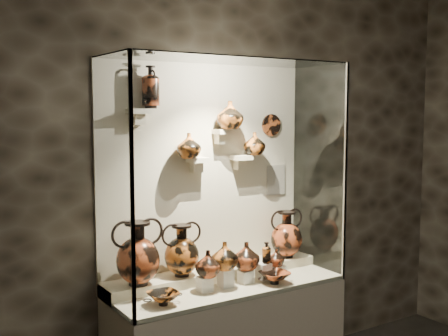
% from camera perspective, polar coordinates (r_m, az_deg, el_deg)
% --- Properties ---
extents(wall_back, '(5.00, 0.02, 3.20)m').
position_cam_1_polar(wall_back, '(4.17, -2.04, -0.39)').
color(wall_back, '#2D251C').
rests_on(wall_back, ground).
extents(front_tier, '(1.68, 0.58, 0.03)m').
position_cam_1_polar(front_tier, '(4.07, 0.36, -11.88)').
color(front_tier, beige).
rests_on(front_tier, plinth).
extents(rear_tier, '(1.70, 0.25, 0.10)m').
position_cam_1_polar(rear_tier, '(4.20, -0.97, -10.81)').
color(rear_tier, beige).
rests_on(rear_tier, plinth).
extents(back_panel, '(1.70, 0.03, 1.60)m').
position_cam_1_polar(back_panel, '(4.17, -2.00, -0.40)').
color(back_panel, beige).
rests_on(back_panel, plinth).
extents(glass_front, '(1.70, 0.01, 1.60)m').
position_cam_1_polar(glass_front, '(3.66, 2.90, -1.29)').
color(glass_front, white).
rests_on(glass_front, plinth).
extents(glass_left, '(0.01, 0.60, 1.60)m').
position_cam_1_polar(glass_left, '(3.51, -11.28, -1.69)').
color(glass_left, white).
rests_on(glass_left, plinth).
extents(glass_right, '(0.01, 0.60, 1.60)m').
position_cam_1_polar(glass_right, '(4.42, 9.60, -0.12)').
color(glass_right, white).
rests_on(glass_right, plinth).
extents(glass_top, '(1.70, 0.60, 0.01)m').
position_cam_1_polar(glass_top, '(3.89, 0.37, 10.90)').
color(glass_top, white).
rests_on(glass_top, back_panel).
extents(frame_post_left, '(0.02, 0.02, 1.60)m').
position_cam_1_polar(frame_post_left, '(3.25, -9.31, -2.26)').
color(frame_post_left, gray).
rests_on(frame_post_left, plinth).
extents(frame_post_right, '(0.02, 0.02, 1.60)m').
position_cam_1_polar(frame_post_right, '(4.20, 12.20, -0.47)').
color(frame_post_right, gray).
rests_on(frame_post_right, plinth).
extents(pedestal_a, '(0.09, 0.09, 0.10)m').
position_cam_1_polar(pedestal_a, '(3.90, -2.00, -11.69)').
color(pedestal_a, silver).
rests_on(pedestal_a, front_tier).
extents(pedestal_b, '(0.09, 0.09, 0.13)m').
position_cam_1_polar(pedestal_b, '(3.98, 0.14, -11.09)').
color(pedestal_b, silver).
rests_on(pedestal_b, front_tier).
extents(pedestal_c, '(0.09, 0.09, 0.09)m').
position_cam_1_polar(pedestal_c, '(4.07, 2.19, -10.97)').
color(pedestal_c, silver).
rests_on(pedestal_c, front_tier).
extents(pedestal_d, '(0.09, 0.09, 0.12)m').
position_cam_1_polar(pedestal_d, '(4.16, 4.03, -10.41)').
color(pedestal_d, silver).
rests_on(pedestal_d, front_tier).
extents(pedestal_e, '(0.09, 0.09, 0.08)m').
position_cam_1_polar(pedestal_e, '(4.25, 5.56, -10.36)').
color(pedestal_e, silver).
rests_on(pedestal_e, front_tier).
extents(bracket_ul, '(0.14, 0.12, 0.04)m').
position_cam_1_polar(bracket_ul, '(3.82, -8.59, 5.73)').
color(bracket_ul, beige).
rests_on(bracket_ul, back_panel).
extents(bracket_ca, '(0.14, 0.12, 0.04)m').
position_cam_1_polar(bracket_ca, '(4.04, -2.68, 0.83)').
color(bracket_ca, beige).
rests_on(bracket_ca, back_panel).
extents(bracket_cb, '(0.10, 0.12, 0.04)m').
position_cam_1_polar(bracket_cb, '(4.13, -0.29, 3.72)').
color(bracket_cb, beige).
rests_on(bracket_cb, back_panel).
extents(bracket_cc, '(0.14, 0.12, 0.04)m').
position_cam_1_polar(bracket_cc, '(4.24, 1.76, 1.07)').
color(bracket_cc, beige).
rests_on(bracket_cc, back_panel).
extents(amphora_left, '(0.36, 0.36, 0.43)m').
position_cam_1_polar(amphora_left, '(3.79, -8.71, -8.54)').
color(amphora_left, '#A1411F').
rests_on(amphora_left, rear_tier).
extents(amphora_mid, '(0.30, 0.30, 0.37)m').
position_cam_1_polar(amphora_mid, '(3.97, -4.34, -8.31)').
color(amphora_mid, '#B35B1F').
rests_on(amphora_mid, rear_tier).
extents(amphora_right, '(0.30, 0.30, 0.37)m').
position_cam_1_polar(amphora_right, '(4.48, 6.35, -6.68)').
color(amphora_right, '#A1411F').
rests_on(amphora_right, rear_tier).
extents(jug_a, '(0.23, 0.23, 0.18)m').
position_cam_1_polar(jug_a, '(3.85, -1.65, -9.69)').
color(jug_a, '#A1411F').
rests_on(jug_a, pedestal_a).
extents(jug_b, '(0.23, 0.23, 0.19)m').
position_cam_1_polar(jug_b, '(3.91, 0.05, -8.90)').
color(jug_b, '#B35B1F').
rests_on(jug_b, pedestal_b).
extents(jug_c, '(0.20, 0.20, 0.20)m').
position_cam_1_polar(jug_c, '(4.05, 2.26, -8.92)').
color(jug_c, '#A1411F').
rests_on(jug_c, pedestal_c).
extents(jug_e, '(0.13, 0.13, 0.13)m').
position_cam_1_polar(jug_e, '(4.20, 5.29, -9.05)').
color(jug_e, '#A1411F').
rests_on(jug_e, pedestal_e).
extents(lekythos_small, '(0.09, 0.09, 0.18)m').
position_cam_1_polar(lekythos_small, '(4.12, 4.31, -8.44)').
color(lekythos_small, '#B35B1F').
rests_on(lekythos_small, pedestal_d).
extents(kylix_left, '(0.32, 0.30, 0.10)m').
position_cam_1_polar(kylix_left, '(3.66, -6.22, -12.91)').
color(kylix_left, '#B35B1F').
rests_on(kylix_left, front_tier).
extents(kylix_right, '(0.31, 0.27, 0.11)m').
position_cam_1_polar(kylix_right, '(4.07, 5.14, -10.90)').
color(kylix_right, '#A1411F').
rests_on(kylix_right, front_tier).
extents(lekythos_tall, '(0.17, 0.17, 0.32)m').
position_cam_1_polar(lekythos_tall, '(3.84, -7.48, 8.43)').
color(lekythos_tall, '#A1411F').
rests_on(lekythos_tall, bracket_ul).
extents(ovoid_vase_a, '(0.20, 0.20, 0.18)m').
position_cam_1_polar(ovoid_vase_a, '(3.96, -3.60, 2.27)').
color(ovoid_vase_a, '#B35B1F').
rests_on(ovoid_vase_a, bracket_ca).
extents(ovoid_vase_b, '(0.26, 0.26, 0.21)m').
position_cam_1_polar(ovoid_vase_b, '(4.11, 0.60, 5.40)').
color(ovoid_vase_b, '#B35B1F').
rests_on(ovoid_vase_b, bracket_cb).
extents(ovoid_vase_c, '(0.21, 0.21, 0.17)m').
position_cam_1_polar(ovoid_vase_c, '(4.26, 3.10, 2.49)').
color(ovoid_vase_c, '#B35B1F').
rests_on(ovoid_vase_c, bracket_cc).
extents(wall_plate, '(0.17, 0.02, 0.17)m').
position_cam_1_polar(wall_plate, '(4.46, 4.81, 4.37)').
color(wall_plate, '#B65223').
rests_on(wall_plate, back_panel).
extents(info_placard, '(0.18, 0.01, 0.24)m').
position_cam_1_polar(info_placard, '(4.53, 5.27, -1.21)').
color(info_placard, beige).
rests_on(info_placard, back_panel).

